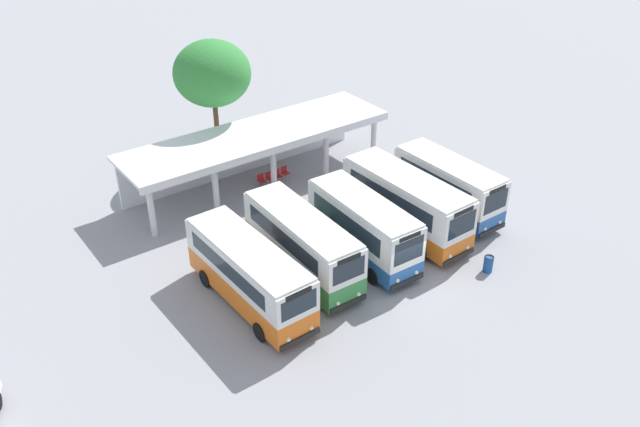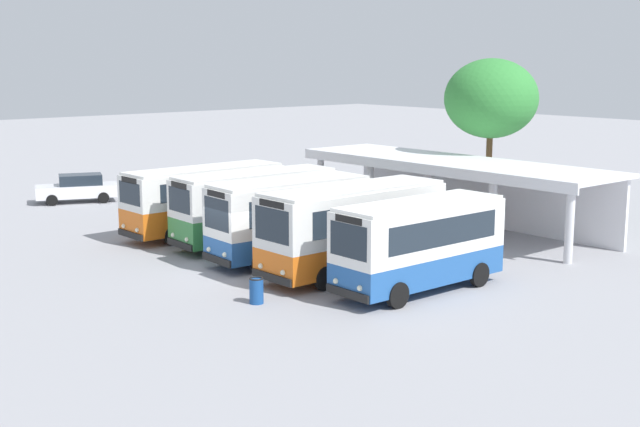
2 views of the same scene
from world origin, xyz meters
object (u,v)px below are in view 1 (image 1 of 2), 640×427
at_px(city_bus_fifth_blue, 448,185).
at_px(litter_bin_apron, 488,264).
at_px(city_bus_second_in_row, 302,243).
at_px(city_bus_fourth_amber, 406,202).
at_px(waiting_chair_end_by_column, 261,179).
at_px(waiting_chair_middle_seat, 278,175).
at_px(city_bus_middle_cream, 364,226).
at_px(waiting_chair_second_from_end, 270,177).
at_px(city_bus_nearest_orange, 249,272).
at_px(waiting_chair_fourth_seat, 285,172).

relative_size(city_bus_fifth_blue, litter_bin_apron, 7.72).
xyz_separation_m(city_bus_second_in_row, city_bus_fifth_blue, (10.03, -0.09, -0.01)).
distance_m(city_bus_fourth_amber, waiting_chair_end_by_column, 9.78).
height_order(city_bus_second_in_row, waiting_chair_middle_seat, city_bus_second_in_row).
height_order(city_bus_second_in_row, city_bus_middle_cream, city_bus_middle_cream).
height_order(city_bus_middle_cream, waiting_chair_second_from_end, city_bus_middle_cream).
bearing_deg(city_bus_nearest_orange, city_bus_second_in_row, 9.04).
distance_m(city_bus_middle_cream, litter_bin_apron, 6.54).
distance_m(city_bus_nearest_orange, city_bus_fifth_blue, 13.38).
bearing_deg(waiting_chair_fourth_seat, city_bus_fifth_blue, -59.34).
bearing_deg(waiting_chair_second_from_end, waiting_chair_fourth_seat, 1.99).
xyz_separation_m(city_bus_middle_cream, waiting_chair_second_from_end, (0.28, 9.40, -1.32)).
height_order(city_bus_nearest_orange, city_bus_middle_cream, city_bus_middle_cream).
relative_size(city_bus_nearest_orange, waiting_chair_middle_seat, 9.32).
bearing_deg(litter_bin_apron, city_bus_fourth_amber, 99.64).
xyz_separation_m(city_bus_nearest_orange, city_bus_fourth_amber, (10.03, 0.33, 0.11)).
bearing_deg(waiting_chair_middle_seat, waiting_chair_end_by_column, 177.41).
relative_size(waiting_chair_end_by_column, waiting_chair_second_from_end, 1.00).
xyz_separation_m(city_bus_second_in_row, waiting_chair_second_from_end, (3.63, 8.73, -1.28)).
xyz_separation_m(city_bus_nearest_orange, litter_bin_apron, (10.92, -4.92, -1.32)).
relative_size(city_bus_second_in_row, litter_bin_apron, 8.69).
height_order(waiting_chair_second_from_end, waiting_chair_middle_seat, same).
relative_size(city_bus_nearest_orange, litter_bin_apron, 8.91).
bearing_deg(waiting_chair_middle_seat, waiting_chair_fourth_seat, 5.08).
relative_size(city_bus_nearest_orange, city_bus_middle_cream, 1.12).
distance_m(waiting_chair_end_by_column, waiting_chair_fourth_seat, 1.72).
distance_m(city_bus_second_in_row, waiting_chair_fourth_seat, 10.07).
height_order(city_bus_nearest_orange, waiting_chair_second_from_end, city_bus_nearest_orange).
bearing_deg(waiting_chair_fourth_seat, city_bus_nearest_orange, -131.11).
height_order(city_bus_fifth_blue, waiting_chair_fourth_seat, city_bus_fifth_blue).
height_order(city_bus_middle_cream, city_bus_fourth_amber, city_bus_fourth_amber).
relative_size(city_bus_middle_cream, waiting_chair_middle_seat, 8.35).
bearing_deg(city_bus_fourth_amber, waiting_chair_end_by_column, 112.04).
distance_m(city_bus_second_in_row, city_bus_middle_cream, 3.41).
distance_m(city_bus_nearest_orange, waiting_chair_end_by_column, 11.36).
relative_size(waiting_chair_middle_seat, litter_bin_apron, 0.96).
bearing_deg(city_bus_fourth_amber, litter_bin_apron, -80.36).
bearing_deg(waiting_chair_end_by_column, waiting_chair_middle_seat, -2.59).
relative_size(waiting_chair_middle_seat, waiting_chair_fourth_seat, 1.00).
distance_m(city_bus_second_in_row, city_bus_fourth_amber, 6.69).
xyz_separation_m(city_bus_fourth_amber, waiting_chair_fourth_seat, (-1.91, 8.98, -1.36)).
height_order(city_bus_nearest_orange, city_bus_fifth_blue, city_bus_fifth_blue).
xyz_separation_m(waiting_chair_second_from_end, waiting_chair_fourth_seat, (1.15, 0.04, 0.00)).
bearing_deg(city_bus_fifth_blue, city_bus_second_in_row, 179.47).
distance_m(city_bus_second_in_row, waiting_chair_middle_seat, 9.77).
xyz_separation_m(city_bus_nearest_orange, city_bus_fifth_blue, (13.37, 0.44, 0.03)).
height_order(city_bus_fifth_blue, waiting_chair_middle_seat, city_bus_fifth_blue).
bearing_deg(waiting_chair_second_from_end, waiting_chair_end_by_column, 175.93).
relative_size(city_bus_middle_cream, waiting_chair_end_by_column, 8.35).
relative_size(city_bus_fourth_amber, waiting_chair_middle_seat, 9.41).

